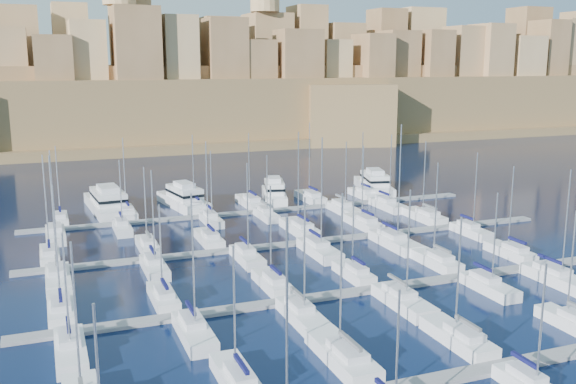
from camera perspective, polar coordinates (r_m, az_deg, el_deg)
name	(u,v)px	position (r m, az deg, el deg)	size (l,w,h in m)	color
ground	(335,262)	(89.68, 4.22, -6.23)	(600.00, 600.00, 0.00)	black
pontoon_near	(496,368)	(62.80, 18.00, -14.64)	(84.00, 2.00, 0.40)	slate
pontoon_mid_near	(377,289)	(79.53, 7.94, -8.51)	(84.00, 2.00, 0.40)	slate
pontoon_mid_far	(307,242)	(98.36, 1.73, -4.47)	(84.00, 2.00, 0.40)	slate
pontoon_far	(261,211)	(118.29, -2.40, -1.73)	(84.00, 2.00, 0.40)	slate
sailboat_1	(237,380)	(57.03, -4.52, -16.28)	(2.67, 8.91, 12.73)	white
sailboat_2	(343,356)	(61.03, 4.89, -14.28)	(3.16, 10.52, 16.20)	white
sailboat_3	(459,338)	(66.57, 14.93, -12.40)	(2.85, 9.50, 13.09)	white
sailboat_4	(570,322)	(74.17, 23.78, -10.50)	(2.34, 7.81, 12.80)	white
sailboat_12	(61,309)	(75.55, -19.51, -9.74)	(2.84, 9.46, 14.77)	white
sailboat_13	(163,297)	(76.02, -11.02, -9.16)	(2.54, 8.48, 11.84)	white
sailboat_14	(272,283)	(79.29, -1.40, -8.05)	(2.62, 8.74, 13.04)	white
sailboat_15	(354,273)	(83.20, 5.89, -7.17)	(2.45, 8.17, 12.31)	white
sailboat_16	(436,260)	(89.93, 13.01, -5.95)	(2.82, 9.40, 14.43)	white
sailboat_17	(511,252)	(96.89, 19.17, -5.05)	(2.61, 8.71, 13.29)	white
sailboat_18	(70,350)	(65.27, -18.78, -13.15)	(2.78, 9.26, 12.58)	white
sailboat_19	(194,331)	(66.44, -8.35, -12.15)	(2.82, 9.39, 15.28)	white
sailboat_20	(302,315)	(69.68, 1.26, -10.88)	(2.81, 9.36, 14.03)	white
sailboat_21	(403,301)	(74.63, 10.20, -9.50)	(2.99, 9.98, 14.00)	white
sailboat_22	(489,286)	(81.83, 17.40, -7.97)	(2.61, 8.71, 12.62)	white
sailboat_23	(557,278)	(87.46, 22.82, -7.07)	(3.13, 10.42, 14.93)	white
sailboat_24	(50,255)	(96.04, -20.42, -5.27)	(2.57, 8.58, 15.13)	white
sailboat_25	(148,245)	(96.95, -12.37, -4.66)	(2.55, 8.51, 12.66)	white
sailboat_26	(209,238)	(99.02, -7.03, -4.11)	(2.78, 9.28, 15.90)	white
sailboat_27	(300,228)	(104.19, 1.05, -3.22)	(3.20, 10.65, 16.65)	white
sailboat_28	(364,223)	(108.45, 6.73, -2.72)	(2.90, 9.67, 14.00)	white
sailboat_29	(425,216)	(114.68, 12.05, -2.11)	(3.05, 10.17, 14.16)	white
sailboat_30	(58,278)	(85.55, -19.77, -7.24)	(2.95, 9.82, 16.63)	white
sailboat_31	(154,267)	(86.87, -11.78, -6.53)	(2.70, 8.99, 14.07)	white
sailboat_32	(247,256)	(89.62, -3.67, -5.73)	(2.69, 8.98, 14.26)	white
sailboat_33	(319,249)	(92.61, 2.79, -5.13)	(3.10, 10.33, 17.33)	white
sailboat_34	(395,242)	(97.72, 9.49, -4.37)	(3.33, 11.10, 18.74)	white
sailboat_35	(471,231)	(106.76, 15.95, -3.33)	(2.53, 8.44, 13.72)	white
sailboat_36	(60,219)	(117.14, -19.57, -2.26)	(2.43, 8.11, 13.58)	white
sailboat_37	(127,212)	(118.48, -14.14, -1.78)	(2.82, 9.42, 14.41)	white
sailboat_38	(195,207)	(120.67, -8.27, -1.30)	(2.93, 9.75, 14.38)	white
sailboat_39	(250,202)	(123.69, -3.36, -0.88)	(3.08, 10.28, 14.30)	white
sailboat_40	(310,197)	(127.86, 2.00, -0.46)	(3.02, 10.07, 15.88)	white
sailboat_41	(363,194)	(132.07, 6.67, -0.15)	(2.61, 8.70, 13.67)	white
sailboat_42	(55,235)	(106.78, -19.97, -3.58)	(2.89, 9.63, 14.42)	white
sailboat_43	(122,228)	(108.02, -14.52, -3.09)	(2.47, 8.25, 12.27)	white
sailboat_44	(211,220)	(110.57, -6.83, -2.46)	(2.46, 8.20, 12.97)	white
sailboat_45	(266,215)	(113.41, -1.95, -2.04)	(2.42, 8.05, 11.76)	white
sailboat_46	(344,209)	(118.12, 4.97, -1.51)	(2.97, 9.90, 13.49)	white
sailboat_47	(388,205)	(122.32, 8.86, -1.14)	(2.99, 9.96, 14.44)	white
motor_yacht_a	(108,202)	(123.20, -15.70, -0.89)	(7.36, 20.02, 5.25)	white
motor_yacht_b	(184,198)	(123.60, -9.25, -0.56)	(7.50, 16.87, 5.25)	white
motor_yacht_c	(274,193)	(127.37, -1.23, -0.06)	(7.91, 14.69, 5.25)	white
motor_yacht_d	(374,184)	(137.98, 7.68, 0.74)	(9.13, 17.59, 5.25)	white
fortified_city	(149,97)	(235.57, -12.24, 8.22)	(460.00, 108.95, 59.52)	brown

